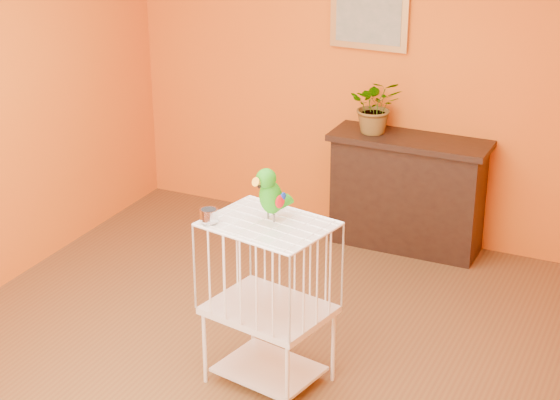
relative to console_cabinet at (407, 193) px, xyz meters
The scene contains 8 objects.
ground 2.13m from the console_cabinet, 101.86° to the right, with size 4.50×4.50×0.00m, color brown.
room_shell 2.37m from the console_cabinet, 101.86° to the right, with size 4.50×4.50×4.50m.
console_cabinet is the anchor object (origin of this frame).
potted_plant 0.68m from the console_cabinet, behind, with size 0.39×0.43×0.34m, color #26722D.
framed_picture 1.38m from the console_cabinet, 157.00° to the left, with size 0.62×0.04×0.50m.
birdcage 2.17m from the console_cabinet, 93.68° to the right, with size 0.76×0.64×1.04m.
feed_cup 2.42m from the console_cabinet, 101.06° to the right, with size 0.10×0.10×0.07m, color silver.
parrot 2.26m from the console_cabinet, 93.93° to the right, with size 0.18×0.29×0.32m.
Camera 1 is at (2.39, -4.45, 3.18)m, focal length 60.00 mm.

